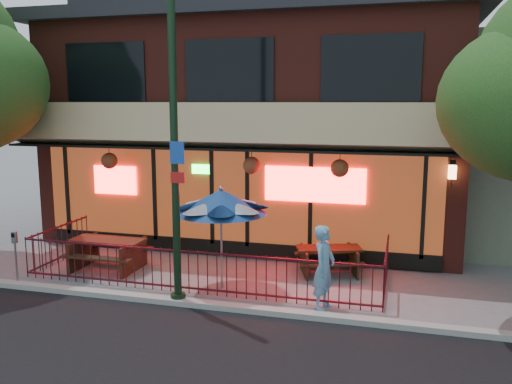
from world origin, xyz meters
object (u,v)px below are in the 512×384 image
(street_light, at_px, (175,154))
(picnic_table_right, at_px, (329,256))
(parking_meter_near, at_px, (15,249))
(picnic_table_left, at_px, (108,249))
(patio_umbrella, at_px, (221,201))
(pedestrian, at_px, (324,267))

(street_light, xyz_separation_m, picnic_table_right, (2.80, 2.80, -2.71))
(street_light, distance_m, parking_meter_near, 4.61)
(street_light, xyz_separation_m, picnic_table_left, (-2.63, 1.68, -2.63))
(picnic_table_right, height_order, parking_meter_near, parking_meter_near)
(picnic_table_left, relative_size, picnic_table_right, 0.99)
(picnic_table_left, height_order, patio_umbrella, patio_umbrella)
(patio_umbrella, distance_m, pedestrian, 2.73)
(patio_umbrella, bearing_deg, street_light, -118.45)
(pedestrian, bearing_deg, picnic_table_right, 19.44)
(street_light, bearing_deg, pedestrian, 9.50)
(picnic_table_left, height_order, picnic_table_right, picnic_table_left)
(picnic_table_right, bearing_deg, picnic_table_left, -168.32)
(street_light, relative_size, patio_umbrella, 2.97)
(picnic_table_left, bearing_deg, pedestrian, -11.79)
(picnic_table_right, height_order, patio_umbrella, patio_umbrella)
(picnic_table_right, bearing_deg, parking_meter_near, -157.61)
(street_light, relative_size, pedestrian, 4.02)
(picnic_table_left, distance_m, patio_umbrella, 3.61)
(patio_umbrella, height_order, parking_meter_near, patio_umbrella)
(parking_meter_near, bearing_deg, patio_umbrella, 13.45)
(picnic_table_left, bearing_deg, parking_meter_near, -129.20)
(street_light, bearing_deg, patio_umbrella, 61.55)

